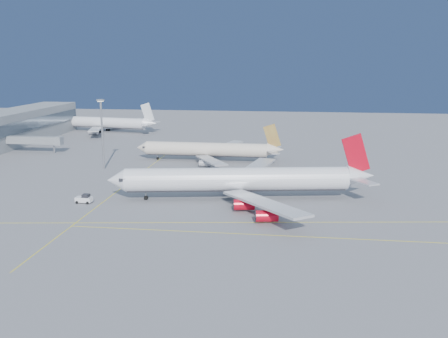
% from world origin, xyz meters
% --- Properties ---
extents(ground, '(500.00, 500.00, 0.00)m').
position_xyz_m(ground, '(0.00, 0.00, 0.00)').
color(ground, slate).
rests_on(ground, ground).
extents(terminal, '(18.40, 110.00, 15.00)m').
position_xyz_m(terminal, '(-114.93, 85.00, 7.51)').
color(terminal, gray).
rests_on(terminal, ground).
extents(jet_bridge, '(23.60, 3.60, 6.90)m').
position_xyz_m(jet_bridge, '(-93.11, 72.00, 5.17)').
color(jet_bridge, gray).
rests_on(jet_bridge, ground).
extents(taxiway_lines, '(118.86, 140.00, 0.02)m').
position_xyz_m(taxiway_lines, '(-14.71, 6.34, 0.01)').
color(taxiway_lines, '#FCEA0E').
rests_on(taxiway_lines, ground).
extents(airliner_virgin, '(73.30, 65.14, 18.14)m').
position_xyz_m(airliner_virgin, '(-2.93, 14.16, 5.47)').
color(airliner_virgin, white).
rests_on(airliner_virgin, ground).
extents(airliner_etihad, '(56.19, 52.08, 14.70)m').
position_xyz_m(airliner_etihad, '(-20.37, 64.32, 4.48)').
color(airliner_etihad, beige).
rests_on(airliner_etihad, ground).
extents(airliner_third, '(59.89, 54.70, 16.09)m').
position_xyz_m(airliner_third, '(-87.63, 133.64, 4.87)').
color(airliner_third, white).
rests_on(airliner_third, ground).
extents(pushback_tug, '(4.47, 2.88, 2.45)m').
position_xyz_m(pushback_tug, '(-44.66, 4.63, 1.13)').
color(pushback_tug, white).
rests_on(pushback_tug, ground).
extents(light_mast, '(2.11, 2.11, 24.35)m').
position_xyz_m(light_mast, '(-54.84, 45.88, 14.37)').
color(light_mast, gray).
rests_on(light_mast, ground).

